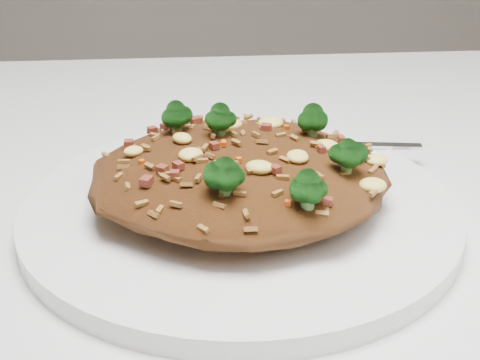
# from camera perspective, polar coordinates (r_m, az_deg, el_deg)

# --- Properties ---
(dining_table) EXTENTS (1.20, 0.80, 0.75)m
(dining_table) POSITION_cam_1_polar(r_m,az_deg,el_deg) (0.51, -3.86, -12.01)
(dining_table) COLOR silver
(dining_table) RESTS_ON ground
(plate) EXTENTS (0.29, 0.29, 0.01)m
(plate) POSITION_cam_1_polar(r_m,az_deg,el_deg) (0.45, 0.00, -2.55)
(plate) COLOR white
(plate) RESTS_ON dining_table
(fried_rice) EXTENTS (0.19, 0.18, 0.06)m
(fried_rice) POSITION_cam_1_polar(r_m,az_deg,el_deg) (0.43, 0.10, 1.30)
(fried_rice) COLOR brown
(fried_rice) RESTS_ON plate
(fork) EXTENTS (0.16, 0.04, 0.00)m
(fork) POSITION_cam_1_polar(r_m,az_deg,el_deg) (0.53, 7.48, 3.03)
(fork) COLOR silver
(fork) RESTS_ON plate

